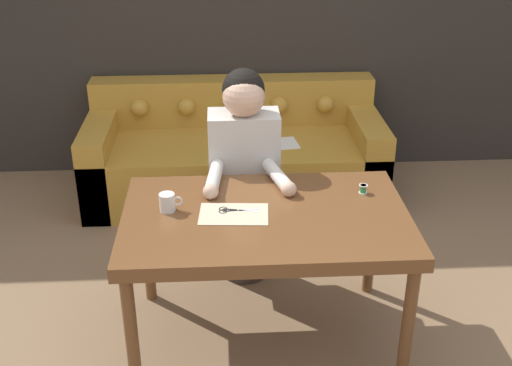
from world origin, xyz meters
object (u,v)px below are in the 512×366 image
at_px(couch, 235,155).
at_px(scissors, 232,210).
at_px(person, 244,175).
at_px(dining_table, 266,227).
at_px(thread_spool, 363,189).
at_px(mug, 168,202).

height_order(couch, scissors, couch).
bearing_deg(couch, scissors, -91.85).
height_order(person, scissors, person).
relative_size(dining_table, thread_spool, 30.55).
xyz_separation_m(mug, thread_spool, (0.98, 0.13, -0.02)).
bearing_deg(dining_table, thread_spool, 20.32).
distance_m(dining_table, scissors, 0.18).
bearing_deg(scissors, mug, 176.04).
relative_size(scissors, thread_spool, 4.55).
xyz_separation_m(person, scissors, (-0.08, -0.56, 0.08)).
bearing_deg(mug, dining_table, -7.12).
distance_m(mug, thread_spool, 0.99).
bearing_deg(scissors, person, 81.52).
xyz_separation_m(couch, thread_spool, (0.62, -1.53, 0.47)).
relative_size(person, mug, 11.28).
bearing_deg(person, mug, -126.00).
relative_size(dining_table, couch, 0.64).
xyz_separation_m(person, mug, (-0.39, -0.54, 0.12)).
height_order(couch, mug, mug).
bearing_deg(scissors, couch, 88.15).
bearing_deg(couch, mug, -102.27).
relative_size(dining_table, scissors, 6.71).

